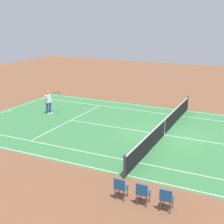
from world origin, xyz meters
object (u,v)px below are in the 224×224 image
Objects in this scene: tennis_player_near at (49,101)px; spectator_chair_0 at (166,198)px; spectator_chair_1 at (143,192)px; spectator_chair_2 at (120,187)px; tennis_net at (165,127)px; tennis_ball at (162,127)px.

tennis_player_near is 13.46m from spectator_chair_0.
spectator_chair_1 is 0.88m from spectator_chair_2.
tennis_player_near is at bearing -41.12° from spectator_chair_2.
tennis_net is 177.27× the size of tennis_ball.
spectator_chair_0 reaches higher than tennis_ball.
tennis_net reaches higher than spectator_chair_1.
tennis_net is at bearing -79.33° from spectator_chair_1.
spectator_chair_0 is (-10.86, 7.95, -0.41)m from tennis_player_near.
tennis_ball is 0.08× the size of spectator_chair_1.
spectator_chair_2 is at bearing 93.94° from tennis_net.
tennis_ball is (-8.08, -0.65, -0.90)m from tennis_player_near.
tennis_player_near is at bearing -38.53° from spectator_chair_1.
tennis_net is 13.30× the size of spectator_chair_0.
tennis_net is at bearing -72.89° from spectator_chair_0.
spectator_chair_1 is 1.00× the size of spectator_chair_2.
tennis_ball is 0.08× the size of spectator_chair_0.
spectator_chair_1 reaches higher than tennis_ball.
spectator_chair_0 is at bearing 107.11° from tennis_net.
tennis_player_near reaches higher than spectator_chair_1.
spectator_chair_1 is at bearing 100.67° from tennis_net.
tennis_player_near is at bearing -4.11° from tennis_net.
tennis_net is 7.67m from spectator_chair_0.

